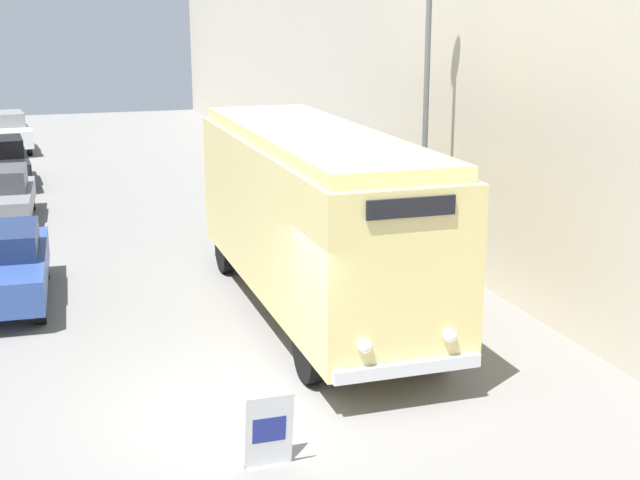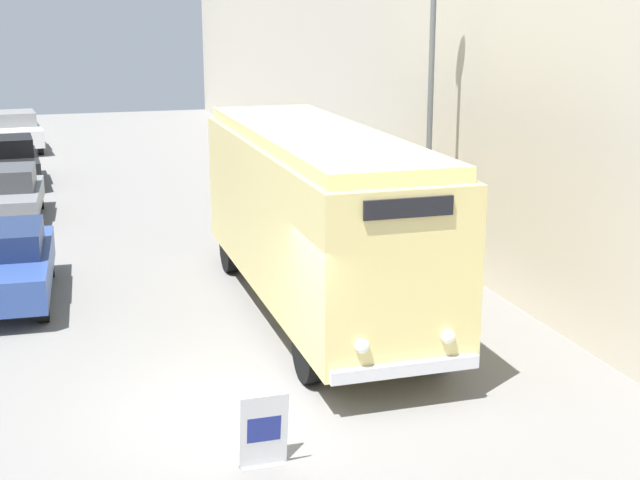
% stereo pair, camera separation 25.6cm
% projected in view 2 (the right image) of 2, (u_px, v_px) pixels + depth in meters
% --- Properties ---
extents(ground_plane, '(80.00, 80.00, 0.00)m').
position_uv_depth(ground_plane, '(236.00, 414.00, 13.12)').
color(ground_plane, slate).
extents(building_wall_right, '(0.30, 60.00, 6.96)m').
position_uv_depth(building_wall_right, '(400.00, 98.00, 23.32)').
color(building_wall_right, beige).
rests_on(building_wall_right, ground_plane).
extents(vintage_bus, '(2.45, 9.34, 3.57)m').
position_uv_depth(vintage_bus, '(315.00, 212.00, 17.02)').
color(vintage_bus, black).
rests_on(vintage_bus, ground_plane).
extents(sign_board, '(0.64, 0.40, 1.06)m').
position_uv_depth(sign_board, '(262.00, 429.00, 11.54)').
color(sign_board, gray).
rests_on(sign_board, ground_plane).
extents(streetlamp, '(0.36, 0.36, 7.61)m').
position_uv_depth(streetlamp, '(432.00, 56.00, 18.58)').
color(streetlamp, '#595E60').
rests_on(streetlamp, ground_plane).
extents(parked_car_near, '(2.05, 4.45, 1.52)m').
position_uv_depth(parked_car_near, '(3.00, 263.00, 17.99)').
color(parked_car_near, black).
rests_on(parked_car_near, ground_plane).
extents(parked_car_mid, '(2.00, 4.10, 1.48)m').
position_uv_depth(parked_car_mid, '(7.00, 194.00, 24.84)').
color(parked_car_mid, black).
rests_on(parked_car_mid, ground_plane).
extents(parked_car_far, '(1.99, 4.31, 1.57)m').
position_uv_depth(parked_car_far, '(10.00, 161.00, 29.96)').
color(parked_car_far, black).
rests_on(parked_car_far, ground_plane).
extents(parked_car_distant, '(2.30, 4.65, 1.60)m').
position_uv_depth(parked_car_distant, '(16.00, 131.00, 37.00)').
color(parked_car_distant, black).
rests_on(parked_car_distant, ground_plane).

